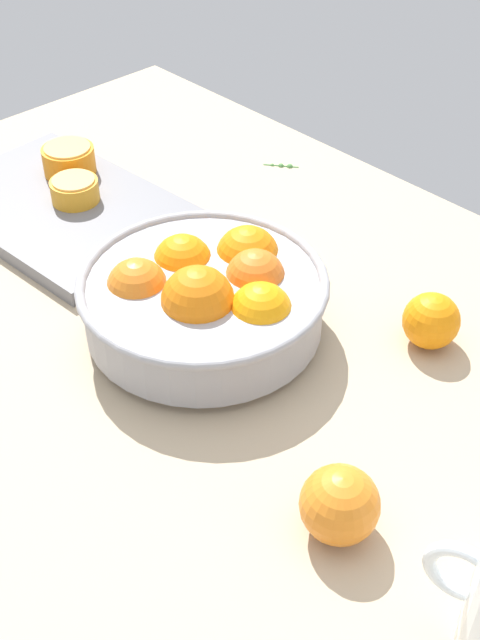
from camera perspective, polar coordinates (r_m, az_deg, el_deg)
The scene contains 8 objects.
ground_plane at distance 92.82cm, azimuth -1.66°, elevation -3.66°, with size 140.53×95.63×3.00cm, color tan.
fruit_bowl at distance 92.86cm, azimuth -2.41°, elevation 1.61°, with size 28.84×28.84×11.26cm.
cutting_board at distance 118.36cm, azimuth -12.53°, elevation 7.74°, with size 35.64×24.56×2.15cm, color slate.
orange_half_0 at distance 123.67cm, azimuth -12.03°, elevation 11.04°, with size 7.72×7.72×4.27cm.
orange_half_1 at distance 116.83cm, azimuth -11.63°, elevation 9.01°, with size 6.79×6.79×3.40cm.
loose_orange_0 at distance 94.62cm, azimuth 13.38°, elevation -0.05°, with size 6.63×6.63×6.63cm, color orange.
loose_orange_1 at distance 74.41cm, azimuth 7.07°, elevation -12.84°, with size 7.37×7.37×7.37cm, color orange.
herb_sprig_1 at distance 128.06cm, azimuth 3.10°, elevation 10.92°, with size 4.57×3.58×0.97cm.
Camera 1 is at (50.30, -44.19, 62.79)cm, focal length 45.19 mm.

